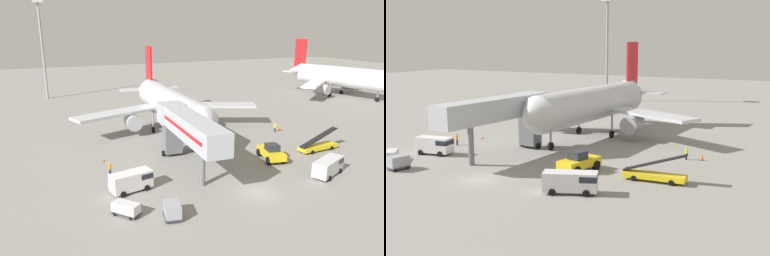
% 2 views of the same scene
% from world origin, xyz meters
% --- Properties ---
extents(ground_plane, '(300.00, 300.00, 0.00)m').
position_xyz_m(ground_plane, '(0.00, 0.00, 0.00)').
color(ground_plane, gray).
extents(airplane_at_gate, '(33.41, 34.70, 14.26)m').
position_xyz_m(airplane_at_gate, '(-0.01, 26.84, 5.02)').
color(airplane_at_gate, silver).
rests_on(airplane_at_gate, ground).
extents(jet_bridge, '(4.44, 18.16, 7.58)m').
position_xyz_m(jet_bridge, '(-4.38, 9.76, 5.70)').
color(jet_bridge, '#B2B7C1').
rests_on(jet_bridge, ground).
extents(pushback_tug, '(3.49, 5.54, 2.35)m').
position_xyz_m(pushback_tug, '(7.71, 7.94, 1.10)').
color(pushback_tug, yellow).
rests_on(pushback_tug, ground).
extents(belt_loader_truck, '(6.74, 2.17, 3.18)m').
position_xyz_m(belt_loader_truck, '(16.48, 8.24, 0.76)').
color(belt_loader_truck, yellow).
rests_on(belt_loader_truck, ground).
extents(service_van_far_right, '(4.91, 2.80, 2.24)m').
position_xyz_m(service_van_far_right, '(-12.51, 6.40, 1.28)').
color(service_van_far_right, white).
rests_on(service_van_far_right, ground).
extents(service_van_near_right, '(5.53, 3.70, 2.12)m').
position_xyz_m(service_van_near_right, '(10.92, 0.59, 1.22)').
color(service_van_near_right, silver).
rests_on(service_van_near_right, ground).
extents(baggage_cart_mid_left, '(1.89, 2.46, 1.59)m').
position_xyz_m(baggage_cart_mid_left, '(-10.71, -1.19, 0.88)').
color(baggage_cart_mid_left, '#38383D').
rests_on(baggage_cart_mid_left, ground).
extents(baggage_cart_near_center, '(2.67, 2.90, 1.32)m').
position_xyz_m(baggage_cart_near_center, '(-14.60, 1.24, 0.74)').
color(baggage_cart_near_center, '#38383D').
rests_on(baggage_cart_near_center, ground).
extents(ground_crew_worker_foreground, '(0.36, 0.36, 1.69)m').
position_xyz_m(ground_crew_worker_foreground, '(16.76, 18.99, 0.89)').
color(ground_crew_worker_foreground, '#1E2333').
rests_on(ground_crew_worker_foreground, ground).
extents(ground_crew_worker_midground, '(0.34, 0.34, 1.67)m').
position_xyz_m(ground_crew_worker_midground, '(-13.85, 11.89, 0.89)').
color(ground_crew_worker_midground, '#1E2333').
rests_on(ground_crew_worker_midground, ground).
extents(safety_cone_alpha, '(0.32, 0.32, 0.49)m').
position_xyz_m(safety_cone_alpha, '(-13.64, 17.06, 0.24)').
color(safety_cone_alpha, black).
rests_on(safety_cone_alpha, ground).
extents(safety_cone_bravo, '(0.49, 0.49, 0.74)m').
position_xyz_m(safety_cone_bravo, '(18.54, 19.64, 0.37)').
color(safety_cone_bravo, black).
rests_on(safety_cone_bravo, ground).
extents(apron_light_mast, '(2.40, 2.40, 24.74)m').
position_xyz_m(apron_light_mast, '(-17.66, 69.21, 17.27)').
color(apron_light_mast, '#93969B').
rests_on(apron_light_mast, ground).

